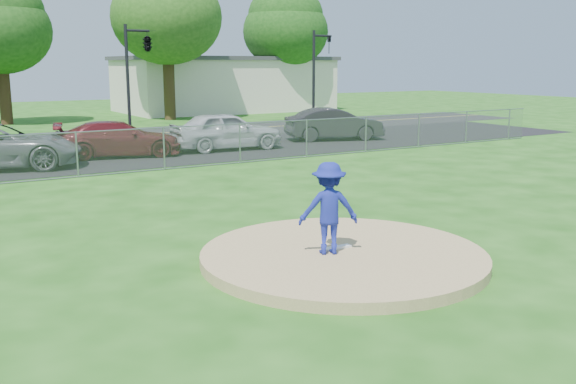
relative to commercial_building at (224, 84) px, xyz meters
name	(u,v)px	position (x,y,z in m)	size (l,w,h in m)	color
ground	(158,181)	(-16.00, -28.00, -2.16)	(120.00, 120.00, 0.00)	#184F11
pitchers_mound	(343,256)	(-16.00, -38.00, -2.06)	(5.40, 5.40, 0.20)	tan
pitching_rubber	(337,247)	(-16.00, -37.80, -1.94)	(0.60, 0.15, 0.04)	white
chain_link_fence	(136,151)	(-16.00, -26.00, -1.41)	(40.00, 0.06, 1.50)	gray
parking_lot	(101,157)	(-16.00, -21.50, -2.15)	(50.00, 8.00, 0.01)	black
street	(60,139)	(-16.00, -14.00, -2.16)	(60.00, 7.00, 0.01)	black
commercial_building	(224,84)	(0.00, 0.00, 0.00)	(16.40, 9.40, 4.30)	beige
tree_right	(166,3)	(-7.00, -6.00, 5.49)	(7.28, 7.28, 11.63)	#342513
tree_far_right	(286,21)	(4.00, -3.00, 4.90)	(6.72, 6.72, 10.74)	#3C2415
traffic_signal_center	(145,45)	(-12.03, -16.00, 2.45)	(1.42, 2.48, 5.60)	black
traffic_signal_right	(317,70)	(-1.76, -16.00, 1.20)	(1.28, 0.20, 5.60)	black
pitcher	(329,208)	(-16.31, -37.95, -1.10)	(1.11, 0.64, 1.72)	navy
parked_car_darkred	(119,139)	(-15.36, -21.88, -1.43)	(2.01, 4.93, 1.43)	maroon
parked_car_pearl	(226,131)	(-10.72, -22.20, -1.32)	(1.96, 4.86, 1.66)	silver
parked_car_charcoal	(334,124)	(-4.50, -21.60, -1.37)	(1.65, 4.75, 1.56)	#252528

